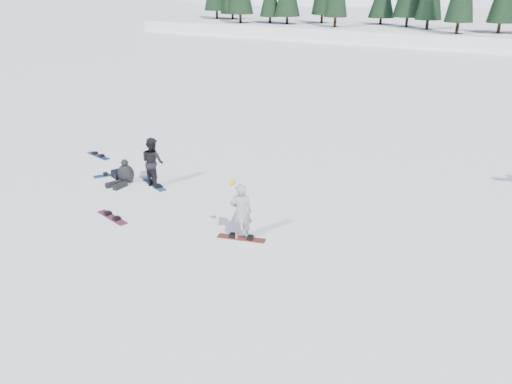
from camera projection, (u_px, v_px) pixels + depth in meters
The scene contains 11 objects.
ground at pixel (188, 206), 17.47m from camera, with size 420.00×420.00×0.00m, color white.
alpine_backdrop at pixel (486, 43), 178.73m from camera, with size 412.50×227.00×53.20m.
snowboarder_woman at pixel (241, 212), 14.89m from camera, with size 0.79×0.71×1.96m.
snowboarder_man at pixel (153, 162), 18.82m from camera, with size 0.93×0.72×1.90m, color black.
seated_rider at pixel (125, 174), 19.25m from camera, with size 0.78×1.19×0.96m.
gear_bag at pixel (117, 174), 19.86m from camera, with size 0.45×0.30×0.30m, color black.
snowboard_woman at pixel (241, 238), 15.24m from camera, with size 1.50×0.28×0.03m, color #9E2C22.
snowboard_man at pixel (155, 185), 19.19m from camera, with size 1.50×0.28×0.03m, color #185F86.
snowboard_loose_a at pixel (113, 174), 20.21m from camera, with size 1.50×0.28×0.03m, color navy.
snowboard_loose_c at pixel (98, 156), 22.36m from camera, with size 1.50×0.28×0.03m, color navy.
snowboard_loose_b at pixel (112, 218), 16.57m from camera, with size 1.50×0.28×0.03m, color #97214F.
Camera 1 is at (10.03, -12.53, 7.31)m, focal length 35.00 mm.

